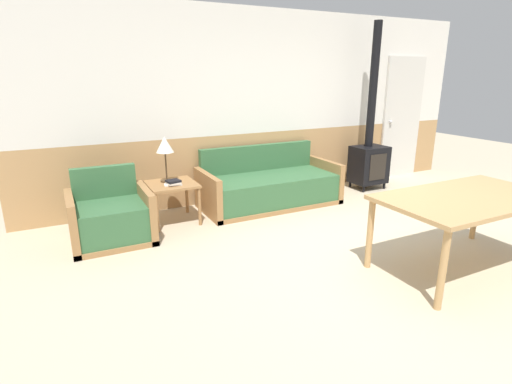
{
  "coord_description": "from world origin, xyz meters",
  "views": [
    {
      "loc": [
        -2.94,
        -2.67,
        1.83
      ],
      "look_at": [
        -1.0,
        1.15,
        0.55
      ],
      "focal_mm": 28.0,
      "sensor_mm": 36.0,
      "label": 1
    }
  ],
  "objects_px": {
    "armchair": "(111,219)",
    "side_table": "(172,189)",
    "wood_stove": "(370,150)",
    "dining_table": "(468,203)",
    "table_lamp": "(165,147)",
    "couch": "(269,188)"
  },
  "relations": [
    {
      "from": "table_lamp",
      "to": "couch",
      "type": "bearing_deg",
      "value": -1.78
    },
    {
      "from": "dining_table",
      "to": "armchair",
      "type": "bearing_deg",
      "value": 142.92
    },
    {
      "from": "dining_table",
      "to": "wood_stove",
      "type": "xyz_separation_m",
      "value": [
        1.15,
        2.58,
        -0.04
      ]
    },
    {
      "from": "armchair",
      "to": "side_table",
      "type": "bearing_deg",
      "value": 4.95
    },
    {
      "from": "couch",
      "to": "armchair",
      "type": "bearing_deg",
      "value": -171.24
    },
    {
      "from": "armchair",
      "to": "side_table",
      "type": "xyz_separation_m",
      "value": [
        0.78,
        0.28,
        0.18
      ]
    },
    {
      "from": "dining_table",
      "to": "table_lamp",
      "type": "bearing_deg",
      "value": 129.89
    },
    {
      "from": "table_lamp",
      "to": "dining_table",
      "type": "height_order",
      "value": "table_lamp"
    },
    {
      "from": "armchair",
      "to": "table_lamp",
      "type": "bearing_deg",
      "value": 12.22
    },
    {
      "from": "wood_stove",
      "to": "dining_table",
      "type": "bearing_deg",
      "value": -113.98
    },
    {
      "from": "table_lamp",
      "to": "dining_table",
      "type": "relative_size",
      "value": 0.34
    },
    {
      "from": "table_lamp",
      "to": "dining_table",
      "type": "bearing_deg",
      "value": -50.11
    },
    {
      "from": "couch",
      "to": "side_table",
      "type": "height_order",
      "value": "couch"
    },
    {
      "from": "table_lamp",
      "to": "wood_stove",
      "type": "height_order",
      "value": "wood_stove"
    },
    {
      "from": "side_table",
      "to": "wood_stove",
      "type": "height_order",
      "value": "wood_stove"
    },
    {
      "from": "couch",
      "to": "armchair",
      "type": "distance_m",
      "value": 2.23
    },
    {
      "from": "armchair",
      "to": "wood_stove",
      "type": "distance_m",
      "value": 4.1
    },
    {
      "from": "couch",
      "to": "side_table",
      "type": "distance_m",
      "value": 1.43
    },
    {
      "from": "side_table",
      "to": "armchair",
      "type": "bearing_deg",
      "value": -160.18
    },
    {
      "from": "wood_stove",
      "to": "side_table",
      "type": "bearing_deg",
      "value": -178.31
    },
    {
      "from": "armchair",
      "to": "dining_table",
      "type": "distance_m",
      "value": 3.67
    },
    {
      "from": "side_table",
      "to": "wood_stove",
      "type": "bearing_deg",
      "value": 1.69
    }
  ]
}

